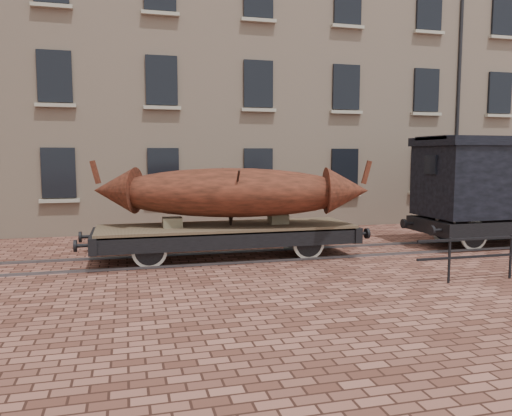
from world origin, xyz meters
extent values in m
plane|color=#4E2A20|center=(0.00, 0.00, 0.00)|extent=(90.00, 90.00, 0.00)
cube|color=beige|center=(3.00, 10.00, 7.00)|extent=(40.00, 10.00, 14.00)
cube|color=black|center=(-6.00, 4.96, 2.20)|extent=(1.10, 0.12, 1.70)
cube|color=#9F9A87|center=(-6.00, 4.90, 1.25)|extent=(1.30, 0.18, 0.12)
cube|color=black|center=(-2.50, 4.96, 2.20)|extent=(1.10, 0.12, 1.70)
cube|color=#9F9A87|center=(-2.50, 4.90, 1.25)|extent=(1.30, 0.18, 0.12)
cube|color=black|center=(1.00, 4.96, 2.20)|extent=(1.10, 0.12, 1.70)
cube|color=#9F9A87|center=(1.00, 4.90, 1.25)|extent=(1.30, 0.18, 0.12)
cube|color=black|center=(4.50, 4.96, 2.20)|extent=(1.10, 0.12, 1.70)
cube|color=#9F9A87|center=(4.50, 4.90, 1.25)|extent=(1.30, 0.18, 0.12)
cube|color=black|center=(8.00, 4.96, 2.20)|extent=(1.10, 0.12, 1.70)
cube|color=#9F9A87|center=(8.00, 4.90, 1.25)|extent=(1.30, 0.18, 0.12)
cube|color=black|center=(11.50, 4.96, 2.20)|extent=(1.10, 0.12, 1.70)
cube|color=#9F9A87|center=(11.50, 4.90, 1.25)|extent=(1.30, 0.18, 0.12)
cube|color=black|center=(-6.00, 4.96, 5.40)|extent=(1.10, 0.12, 1.70)
cube|color=#9F9A87|center=(-6.00, 4.90, 4.45)|extent=(1.30, 0.18, 0.12)
cube|color=black|center=(-2.50, 4.96, 5.40)|extent=(1.10, 0.12, 1.70)
cube|color=#9F9A87|center=(-2.50, 4.90, 4.45)|extent=(1.30, 0.18, 0.12)
cube|color=black|center=(1.00, 4.96, 5.40)|extent=(1.10, 0.12, 1.70)
cube|color=#9F9A87|center=(1.00, 4.90, 4.45)|extent=(1.30, 0.18, 0.12)
cube|color=black|center=(4.50, 4.96, 5.40)|extent=(1.10, 0.12, 1.70)
cube|color=#9F9A87|center=(4.50, 4.90, 4.45)|extent=(1.30, 0.18, 0.12)
cube|color=black|center=(8.00, 4.96, 5.40)|extent=(1.10, 0.12, 1.70)
cube|color=#9F9A87|center=(8.00, 4.90, 4.45)|extent=(1.30, 0.18, 0.12)
cube|color=black|center=(11.50, 4.96, 5.40)|extent=(1.10, 0.12, 1.70)
cube|color=#9F9A87|center=(11.50, 4.90, 4.45)|extent=(1.30, 0.18, 0.12)
cube|color=#9F9A87|center=(-6.00, 4.90, 7.65)|extent=(1.30, 0.18, 0.12)
cube|color=#9F9A87|center=(-2.50, 4.90, 7.65)|extent=(1.30, 0.18, 0.12)
cube|color=#9F9A87|center=(1.00, 4.90, 7.65)|extent=(1.30, 0.18, 0.12)
cube|color=black|center=(4.50, 4.96, 8.60)|extent=(1.10, 0.12, 1.70)
cube|color=#9F9A87|center=(4.50, 4.90, 7.65)|extent=(1.30, 0.18, 0.12)
cube|color=black|center=(8.00, 4.96, 8.60)|extent=(1.10, 0.12, 1.70)
cube|color=#9F9A87|center=(8.00, 4.90, 7.65)|extent=(1.30, 0.18, 0.12)
cube|color=black|center=(11.50, 4.96, 8.60)|extent=(1.10, 0.12, 1.70)
cube|color=#9F9A87|center=(11.50, 4.90, 7.65)|extent=(1.30, 0.18, 0.12)
cylinder|color=black|center=(9.50, 4.95, 7.00)|extent=(0.14, 0.14, 14.00)
cube|color=#59595E|center=(0.00, -0.72, 0.03)|extent=(30.00, 0.08, 0.06)
cube|color=#59595E|center=(0.00, 0.72, 0.03)|extent=(30.00, 0.08, 0.06)
cylinder|color=black|center=(3.00, -3.80, 0.50)|extent=(0.06, 0.06, 1.00)
cylinder|color=black|center=(4.60, -3.80, 0.50)|extent=(0.06, 0.06, 1.00)
cube|color=#3F3024|center=(-1.19, 0.00, 0.85)|extent=(6.81, 2.00, 0.11)
cube|color=black|center=(-1.19, -0.93, 0.64)|extent=(6.81, 0.15, 0.41)
cube|color=black|center=(-1.19, 0.93, 0.64)|extent=(6.81, 0.15, 0.41)
cube|color=black|center=(-4.60, 0.00, 0.64)|extent=(0.20, 2.09, 0.41)
cylinder|color=black|center=(-4.85, -0.68, 0.64)|extent=(0.32, 0.09, 0.09)
cylinder|color=black|center=(-5.01, -0.68, 0.64)|extent=(0.07, 0.29, 0.29)
cylinder|color=black|center=(-4.85, 0.68, 0.64)|extent=(0.32, 0.09, 0.09)
cylinder|color=black|center=(-5.01, 0.68, 0.64)|extent=(0.07, 0.29, 0.29)
cube|color=black|center=(2.21, 0.00, 0.64)|extent=(0.20, 2.09, 0.41)
cylinder|color=black|center=(2.46, -0.68, 0.64)|extent=(0.32, 0.09, 0.09)
cylinder|color=black|center=(2.62, -0.68, 0.64)|extent=(0.07, 0.29, 0.29)
cylinder|color=black|center=(2.46, 0.68, 0.64)|extent=(0.32, 0.09, 0.09)
cylinder|color=black|center=(2.62, 0.68, 0.64)|extent=(0.07, 0.29, 0.29)
cylinder|color=black|center=(-3.28, 0.00, 0.44)|extent=(0.09, 1.72, 0.09)
cylinder|color=silver|center=(-3.28, -0.72, 0.44)|extent=(0.87, 0.06, 0.87)
cylinder|color=black|center=(-3.28, -0.72, 0.44)|extent=(0.71, 0.09, 0.71)
cube|color=black|center=(-3.28, -0.83, 0.65)|extent=(0.82, 0.07, 0.09)
cylinder|color=silver|center=(-3.28, 0.72, 0.44)|extent=(0.87, 0.06, 0.87)
cylinder|color=black|center=(-3.28, 0.72, 0.44)|extent=(0.71, 0.09, 0.71)
cube|color=black|center=(-3.28, 0.83, 0.65)|extent=(0.82, 0.07, 0.09)
cylinder|color=black|center=(0.89, 0.00, 0.44)|extent=(0.09, 1.72, 0.09)
cylinder|color=silver|center=(0.89, -0.72, 0.44)|extent=(0.87, 0.06, 0.87)
cylinder|color=black|center=(0.89, -0.72, 0.44)|extent=(0.71, 0.09, 0.71)
cube|color=black|center=(0.89, -0.83, 0.65)|extent=(0.82, 0.07, 0.09)
cylinder|color=silver|center=(0.89, 0.72, 0.44)|extent=(0.87, 0.06, 0.87)
cylinder|color=black|center=(0.89, 0.72, 0.44)|extent=(0.71, 0.09, 0.71)
cube|color=black|center=(0.89, 0.83, 0.65)|extent=(0.82, 0.07, 0.09)
cube|color=black|center=(-1.19, 0.00, 0.50)|extent=(3.63, 0.05, 0.05)
cube|color=brown|center=(-2.65, 0.00, 1.03)|extent=(0.50, 0.45, 0.25)
cube|color=brown|center=(0.26, 0.00, 1.03)|extent=(0.50, 0.45, 0.25)
ellipsoid|color=maroon|center=(-1.08, 0.00, 1.79)|extent=(6.89, 3.72, 1.32)
cone|color=maroon|center=(-4.09, 0.83, 1.85)|extent=(1.43, 1.51, 1.25)
cube|color=maroon|center=(-4.59, 0.96, 2.33)|extent=(0.29, 0.20, 0.63)
cone|color=maroon|center=(1.93, -0.83, 1.85)|extent=(1.43, 1.51, 1.25)
cube|color=maroon|center=(2.42, -0.96, 2.33)|extent=(0.29, 0.20, 0.63)
cylinder|color=black|center=(-1.08, -0.53, 1.66)|extent=(0.06, 1.12, 1.54)
cylinder|color=black|center=(-1.08, 0.53, 1.66)|extent=(0.06, 1.12, 1.54)
cube|color=black|center=(7.82, 1.02, 0.65)|extent=(5.58, 0.15, 0.42)
cube|color=black|center=(5.03, 0.00, 0.65)|extent=(0.20, 2.23, 0.42)
cylinder|color=black|center=(4.61, -0.74, 0.65)|extent=(0.07, 0.30, 0.30)
cylinder|color=black|center=(4.61, 0.74, 0.65)|extent=(0.07, 0.30, 0.30)
cylinder|color=black|center=(6.05, 0.00, 0.45)|extent=(0.09, 1.77, 0.09)
cylinder|color=silver|center=(6.05, -0.72, 0.45)|extent=(0.89, 0.07, 0.89)
cylinder|color=black|center=(6.05, -0.72, 0.45)|extent=(0.73, 0.09, 0.73)
cylinder|color=silver|center=(6.05, 0.72, 0.45)|extent=(0.89, 0.07, 0.89)
cylinder|color=black|center=(6.05, 0.72, 0.45)|extent=(0.73, 0.09, 0.73)
cube|color=black|center=(7.82, 0.00, 2.00)|extent=(5.58, 2.23, 2.14)
cube|color=black|center=(7.82, 0.00, 3.20)|extent=(5.75, 2.37, 0.26)
cube|color=black|center=(7.82, 0.00, 3.30)|extent=(5.75, 1.58, 0.11)
cube|color=black|center=(5.01, 0.00, 2.51)|extent=(0.07, 0.56, 0.56)
camera|label=1|loc=(-3.79, -13.09, 2.78)|focal=35.00mm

